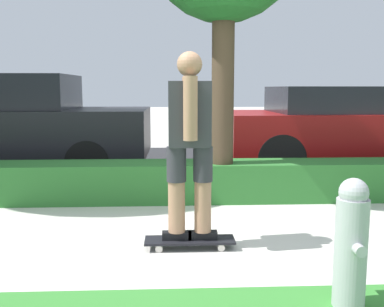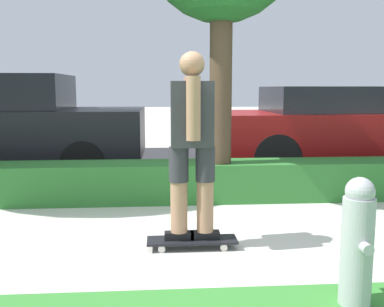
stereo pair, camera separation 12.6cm
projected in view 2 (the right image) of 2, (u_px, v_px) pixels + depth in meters
ground_plane at (201, 242)px, 4.19m from camera, size 60.00×60.00×0.00m
street_asphalt at (180, 165)px, 8.34m from camera, size 17.54×5.00×0.01m
hedge_row at (189, 181)px, 5.74m from camera, size 17.54×0.60×0.49m
skateboard at (192, 241)px, 4.02m from camera, size 0.81×0.24×0.08m
skater_person at (192, 142)px, 3.89m from camera, size 0.49×0.42×1.65m
parked_car_front at (1, 124)px, 7.31m from camera, size 4.55×1.86×1.64m
parked_car_middle at (333, 126)px, 7.69m from camera, size 3.95×1.90×1.45m
fire_hydrant at (357, 242)px, 2.91m from camera, size 0.21×0.33×0.86m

